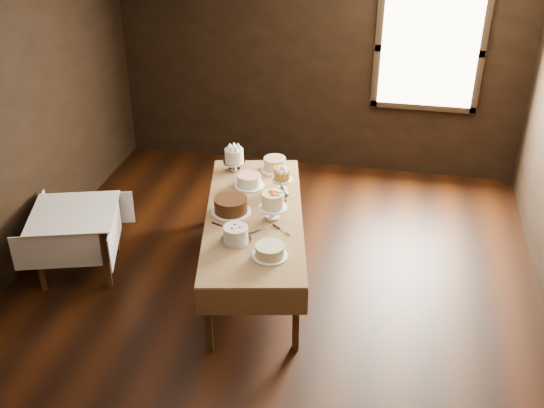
{
  "coord_description": "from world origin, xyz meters",
  "views": [
    {
      "loc": [
        0.99,
        -4.65,
        3.79
      ],
      "look_at": [
        0.0,
        0.2,
        0.95
      ],
      "focal_mm": 42.76,
      "sensor_mm": 36.0,
      "label": 1
    }
  ],
  "objects_px": {
    "cake_swirl": "(236,234)",
    "flower_vase": "(283,193)",
    "side_table": "(74,219)",
    "cake_chocolate": "(231,206)",
    "cake_cream": "(270,251)",
    "cake_server_d": "(286,201)",
    "cake_server_e": "(227,228)",
    "cake_flowers": "(273,207)",
    "cake_server_b": "(285,232)",
    "cake_caramel": "(282,179)",
    "cake_meringue": "(234,160)",
    "cake_lattice": "(249,181)",
    "cake_server_c": "(246,201)",
    "cake_speckled": "(275,164)",
    "cake_server_a": "(258,231)",
    "display_table": "(254,219)"
  },
  "relations": [
    {
      "from": "cake_caramel",
      "to": "flower_vase",
      "type": "relative_size",
      "value": 1.98
    },
    {
      "from": "cake_speckled",
      "to": "cake_server_b",
      "type": "xyz_separation_m",
      "value": [
        0.33,
        -1.2,
        -0.06
      ]
    },
    {
      "from": "display_table",
      "to": "cake_chocolate",
      "type": "bearing_deg",
      "value": -177.05
    },
    {
      "from": "cake_chocolate",
      "to": "cake_meringue",
      "type": "bearing_deg",
      "value": 102.29
    },
    {
      "from": "cake_swirl",
      "to": "flower_vase",
      "type": "xyz_separation_m",
      "value": [
        0.26,
        0.82,
        -0.0
      ]
    },
    {
      "from": "cake_meringue",
      "to": "flower_vase",
      "type": "height_order",
      "value": "cake_meringue"
    },
    {
      "from": "display_table",
      "to": "cake_cream",
      "type": "xyz_separation_m",
      "value": [
        0.29,
        -0.65,
        0.1
      ]
    },
    {
      "from": "cake_cream",
      "to": "flower_vase",
      "type": "distance_m",
      "value": 1.0
    },
    {
      "from": "cake_caramel",
      "to": "cake_flowers",
      "type": "relative_size",
      "value": 0.92
    },
    {
      "from": "side_table",
      "to": "cake_lattice",
      "type": "relative_size",
      "value": 3.06
    },
    {
      "from": "cake_server_b",
      "to": "cake_server_e",
      "type": "relative_size",
      "value": 1.0
    },
    {
      "from": "display_table",
      "to": "flower_vase",
      "type": "distance_m",
      "value": 0.42
    },
    {
      "from": "display_table",
      "to": "cake_swirl",
      "type": "bearing_deg",
      "value": -96.16
    },
    {
      "from": "cake_server_a",
      "to": "side_table",
      "type": "bearing_deg",
      "value": 135.0
    },
    {
      "from": "cake_meringue",
      "to": "cake_server_d",
      "type": "relative_size",
      "value": 1.14
    },
    {
      "from": "cake_speckled",
      "to": "cake_server_e",
      "type": "xyz_separation_m",
      "value": [
        -0.2,
        -1.23,
        -0.06
      ]
    },
    {
      "from": "cake_flowers",
      "to": "cake_server_b",
      "type": "bearing_deg",
      "value": -56.31
    },
    {
      "from": "cake_server_e",
      "to": "cake_lattice",
      "type": "bearing_deg",
      "value": 111.12
    },
    {
      "from": "cake_cream",
      "to": "cake_server_a",
      "type": "xyz_separation_m",
      "value": [
        -0.19,
        0.36,
        -0.05
      ]
    },
    {
      "from": "cake_caramel",
      "to": "cake_cream",
      "type": "height_order",
      "value": "cake_caramel"
    },
    {
      "from": "side_table",
      "to": "cake_server_d",
      "type": "relative_size",
      "value": 4.14
    },
    {
      "from": "cake_lattice",
      "to": "cake_caramel",
      "type": "xyz_separation_m",
      "value": [
        0.33,
        0.0,
        0.05
      ]
    },
    {
      "from": "cake_chocolate",
      "to": "cake_server_c",
      "type": "relative_size",
      "value": 1.57
    },
    {
      "from": "cake_speckled",
      "to": "cake_cream",
      "type": "relative_size",
      "value": 0.97
    },
    {
      "from": "cake_server_e",
      "to": "flower_vase",
      "type": "distance_m",
      "value": 0.75
    },
    {
      "from": "cake_lattice",
      "to": "cake_server_e",
      "type": "bearing_deg",
      "value": -91.01
    },
    {
      "from": "cake_flowers",
      "to": "cake_swirl",
      "type": "relative_size",
      "value": 0.98
    },
    {
      "from": "cake_server_c",
      "to": "cake_server_b",
      "type": "bearing_deg",
      "value": -143.48
    },
    {
      "from": "cake_caramel",
      "to": "cake_server_e",
      "type": "distance_m",
      "value": 0.9
    },
    {
      "from": "cake_swirl",
      "to": "cake_server_b",
      "type": "height_order",
      "value": "cake_swirl"
    },
    {
      "from": "cake_server_a",
      "to": "cake_speckled",
      "type": "bearing_deg",
      "value": 50.48
    },
    {
      "from": "cake_server_d",
      "to": "cake_server_e",
      "type": "distance_m",
      "value": 0.73
    },
    {
      "from": "cake_swirl",
      "to": "cake_server_d",
      "type": "bearing_deg",
      "value": 68.79
    },
    {
      "from": "cake_chocolate",
      "to": "flower_vase",
      "type": "relative_size",
      "value": 2.99
    },
    {
      "from": "cake_meringue",
      "to": "cake_flowers",
      "type": "bearing_deg",
      "value": -56.09
    },
    {
      "from": "cake_cream",
      "to": "cake_server_d",
      "type": "relative_size",
      "value": 1.4
    },
    {
      "from": "cake_meringue",
      "to": "cake_server_e",
      "type": "bearing_deg",
      "value": -79.13
    },
    {
      "from": "flower_vase",
      "to": "cake_server_e",
      "type": "bearing_deg",
      "value": -121.52
    },
    {
      "from": "cake_flowers",
      "to": "cake_server_c",
      "type": "height_order",
      "value": "cake_flowers"
    },
    {
      "from": "side_table",
      "to": "cake_chocolate",
      "type": "height_order",
      "value": "cake_chocolate"
    },
    {
      "from": "cake_server_a",
      "to": "cake_server_c",
      "type": "bearing_deg",
      "value": 70.68
    },
    {
      "from": "cake_cream",
      "to": "cake_lattice",
      "type": "bearing_deg",
      "value": 111.17
    },
    {
      "from": "cake_meringue",
      "to": "cake_chocolate",
      "type": "relative_size",
      "value": 0.72
    },
    {
      "from": "cake_meringue",
      "to": "cake_server_c",
      "type": "xyz_separation_m",
      "value": [
        0.28,
        -0.63,
        -0.11
      ]
    },
    {
      "from": "display_table",
      "to": "cake_meringue",
      "type": "distance_m",
      "value": 0.95
    },
    {
      "from": "cake_flowers",
      "to": "cake_cream",
      "type": "distance_m",
      "value": 0.63
    },
    {
      "from": "cake_speckled",
      "to": "cake_server_d",
      "type": "xyz_separation_m",
      "value": [
        0.24,
        -0.64,
        -0.06
      ]
    },
    {
      "from": "side_table",
      "to": "cake_server_b",
      "type": "relative_size",
      "value": 4.14
    },
    {
      "from": "cake_lattice",
      "to": "cake_server_c",
      "type": "height_order",
      "value": "cake_lattice"
    },
    {
      "from": "cake_meringue",
      "to": "cake_lattice",
      "type": "xyz_separation_m",
      "value": [
        0.23,
        -0.32,
        -0.06
      ]
    }
  ]
}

